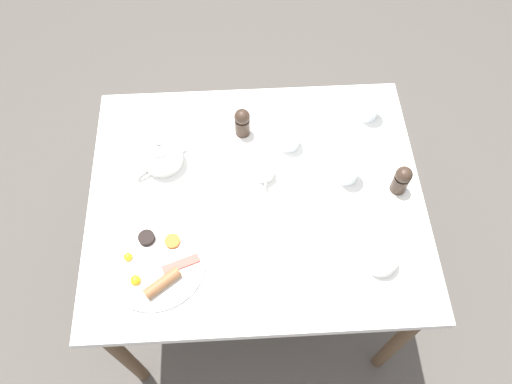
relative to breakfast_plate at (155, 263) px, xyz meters
name	(u,v)px	position (x,y,z in m)	size (l,w,h in m)	color
ground_plane	(256,277)	(-0.21, 0.29, -0.72)	(8.00, 8.00, 0.00)	#4C4742
table	(256,207)	(-0.21, 0.29, -0.08)	(0.84, 1.01, 0.71)	white
breakfast_plate	(155,263)	(0.00, 0.00, 0.00)	(0.29, 0.29, 0.04)	white
teapot_near	(161,153)	(-0.35, 0.01, 0.04)	(0.13, 0.17, 0.11)	white
teacup_with_saucer_left	(381,260)	(0.03, 0.63, 0.02)	(0.14, 0.14, 0.06)	white
water_glass_tall	(369,105)	(-0.50, 0.68, 0.04)	(0.07, 0.07, 0.11)	white
water_glass_short	(289,136)	(-0.39, 0.41, 0.03)	(0.07, 0.07, 0.09)	white
wine_glass_spare	(348,168)	(-0.26, 0.57, 0.04)	(0.07, 0.07, 0.11)	white
creamer_jug	(265,171)	(-0.28, 0.32, 0.02)	(0.08, 0.06, 0.06)	white
pepper_grinder	(401,178)	(-0.21, 0.72, 0.05)	(0.05, 0.05, 0.11)	#38281E
salt_grinder	(242,122)	(-0.45, 0.26, 0.05)	(0.05, 0.05, 0.11)	#38281E
fork_by_plate	(246,287)	(0.08, 0.25, -0.01)	(0.10, 0.17, 0.00)	silver
knife_by_plate	(296,227)	(-0.09, 0.40, -0.01)	(0.20, 0.06, 0.00)	silver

